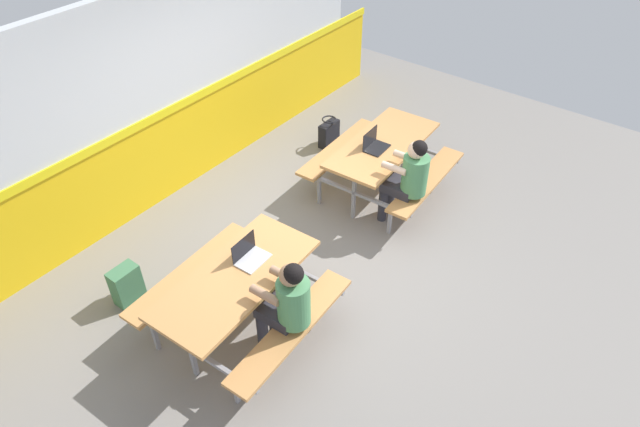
# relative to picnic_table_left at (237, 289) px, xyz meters

# --- Properties ---
(ground_plane) EXTENTS (10.00, 10.00, 0.02)m
(ground_plane) POSITION_rel_picnic_table_left_xyz_m (1.37, 0.05, -0.58)
(ground_plane) COLOR gray
(accent_backdrop) EXTENTS (8.00, 0.14, 2.60)m
(accent_backdrop) POSITION_rel_picnic_table_left_xyz_m (1.37, 2.30, 0.67)
(accent_backdrop) COLOR yellow
(accent_backdrop) RESTS_ON ground
(picnic_table_left) EXTENTS (1.71, 1.63, 0.74)m
(picnic_table_left) POSITION_rel_picnic_table_left_xyz_m (0.00, 0.00, 0.00)
(picnic_table_left) COLOR tan
(picnic_table_left) RESTS_ON ground
(picnic_table_right) EXTENTS (1.71, 1.63, 0.74)m
(picnic_table_right) POSITION_rel_picnic_table_left_xyz_m (2.74, 0.14, 0.00)
(picnic_table_right) COLOR tan
(picnic_table_right) RESTS_ON ground
(student_nearer) EXTENTS (0.38, 0.53, 1.21)m
(student_nearer) POSITION_rel_picnic_table_left_xyz_m (0.07, -0.55, 0.13)
(student_nearer) COLOR #2D2D38
(student_nearer) RESTS_ON ground
(student_further) EXTENTS (0.38, 0.53, 1.21)m
(student_further) POSITION_rel_picnic_table_left_xyz_m (2.37, -0.44, 0.13)
(student_further) COLOR #2D2D38
(student_further) RESTS_ON ground
(laptop_silver) EXTENTS (0.33, 0.24, 0.22)m
(laptop_silver) POSITION_rel_picnic_table_left_xyz_m (0.25, 0.05, 0.21)
(laptop_silver) COLOR silver
(laptop_silver) RESTS_ON picnic_table_left
(laptop_dark) EXTENTS (0.33, 0.24, 0.22)m
(laptop_dark) POSITION_rel_picnic_table_left_xyz_m (2.58, 0.17, 0.21)
(laptop_dark) COLOR black
(laptop_dark) RESTS_ON picnic_table_right
(backpack_dark) EXTENTS (0.30, 0.22, 0.44)m
(backpack_dark) POSITION_rel_picnic_table_left_xyz_m (-0.45, 1.20, -0.36)
(backpack_dark) COLOR #3F724C
(backpack_dark) RESTS_ON ground
(tote_bag_bright) EXTENTS (0.34, 0.21, 0.43)m
(tote_bag_bright) POSITION_rel_picnic_table_left_xyz_m (3.22, 1.33, -0.38)
(tote_bag_bright) COLOR black
(tote_bag_bright) RESTS_ON ground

